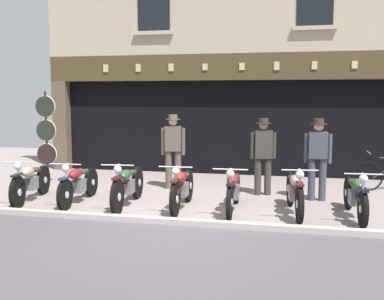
# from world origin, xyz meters

# --- Properties ---
(ground) EXTENTS (22.12, 22.00, 0.18)m
(ground) POSITION_xyz_m (0.00, -0.98, -0.04)
(ground) COLOR gray
(shop_facade) EXTENTS (10.42, 4.42, 6.04)m
(shop_facade) POSITION_xyz_m (0.00, 7.03, 1.67)
(shop_facade) COLOR black
(shop_facade) RESTS_ON ground
(motorcycle_far_left) EXTENTS (0.62, 1.96, 0.91)m
(motorcycle_far_left) POSITION_xyz_m (-3.41, 1.12, 0.42)
(motorcycle_far_left) COLOR black
(motorcycle_far_left) RESTS_ON ground
(motorcycle_left) EXTENTS (0.62, 1.92, 0.90)m
(motorcycle_left) POSITION_xyz_m (-2.36, 1.18, 0.41)
(motorcycle_left) COLOR black
(motorcycle_left) RESTS_ON ground
(motorcycle_center_left) EXTENTS (0.62, 2.11, 0.94)m
(motorcycle_center_left) POSITION_xyz_m (-1.28, 1.14, 0.43)
(motorcycle_center_left) COLOR black
(motorcycle_center_left) RESTS_ON ground
(motorcycle_center) EXTENTS (0.62, 1.96, 0.92)m
(motorcycle_center) POSITION_xyz_m (-0.18, 1.16, 0.43)
(motorcycle_center) COLOR black
(motorcycle_center) RESTS_ON ground
(motorcycle_center_right) EXTENTS (0.62, 2.01, 0.91)m
(motorcycle_center_right) POSITION_xyz_m (0.81, 1.21, 0.42)
(motorcycle_center_right) COLOR black
(motorcycle_center_right) RESTS_ON ground
(motorcycle_right) EXTENTS (0.62, 2.01, 0.93)m
(motorcycle_right) POSITION_xyz_m (1.94, 1.25, 0.43)
(motorcycle_right) COLOR black
(motorcycle_right) RESTS_ON ground
(motorcycle_far_right) EXTENTS (0.62, 1.95, 0.90)m
(motorcycle_far_right) POSITION_xyz_m (3.01, 1.22, 0.42)
(motorcycle_far_right) COLOR black
(motorcycle_far_right) RESTS_ON ground
(salesman_left) EXTENTS (0.55, 0.34, 1.74)m
(salesman_left) POSITION_xyz_m (-0.86, 3.04, 0.97)
(salesman_left) COLOR brown
(salesman_left) RESTS_ON ground
(shopkeeper_center) EXTENTS (0.55, 0.33, 1.69)m
(shopkeeper_center) POSITION_xyz_m (1.25, 2.80, 0.94)
(shopkeeper_center) COLOR #38332D
(shopkeeper_center) RESTS_ON ground
(salesman_right) EXTENTS (0.56, 0.34, 1.71)m
(salesman_right) POSITION_xyz_m (2.39, 2.49, 0.95)
(salesman_right) COLOR #3D424C
(salesman_right) RESTS_ON ground
(tyre_sign_pole) EXTENTS (0.55, 0.06, 2.29)m
(tyre_sign_pole) POSITION_xyz_m (-4.22, 3.19, 1.29)
(tyre_sign_pole) COLOR #232328
(tyre_sign_pole) RESTS_ON ground
(advert_board_near) EXTENTS (0.66, 0.03, 1.06)m
(advert_board_near) POSITION_xyz_m (2.71, 5.40, 1.74)
(advert_board_near) COLOR beige
(advert_board_far) EXTENTS (0.73, 0.03, 0.95)m
(advert_board_far) POSITION_xyz_m (3.92, 5.40, 1.68)
(advert_board_far) COLOR silver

